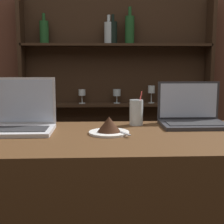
% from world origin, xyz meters
% --- Properties ---
extents(back_wall, '(7.00, 0.06, 2.70)m').
position_xyz_m(back_wall, '(0.00, 1.69, 1.35)').
color(back_wall, brown).
rests_on(back_wall, ground_plane).
extents(back_shelf, '(1.57, 0.18, 1.96)m').
position_xyz_m(back_shelf, '(0.08, 1.61, 1.03)').
color(back_shelf, '#332114').
rests_on(back_shelf, ground_plane).
extents(laptop_near, '(0.30, 0.24, 0.25)m').
position_xyz_m(laptop_near, '(-0.44, 0.46, 1.15)').
color(laptop_near, silver).
rests_on(laptop_near, bar_counter).
extents(laptop_far, '(0.34, 0.24, 0.22)m').
position_xyz_m(laptop_far, '(0.42, 0.56, 1.14)').
color(laptop_far, '#333338').
rests_on(laptop_far, bar_counter).
extents(cake_plate, '(0.19, 0.19, 0.08)m').
position_xyz_m(cake_plate, '(-0.02, 0.37, 1.13)').
color(cake_plate, white).
rests_on(cake_plate, bar_counter).
extents(water_glass, '(0.07, 0.07, 0.18)m').
position_xyz_m(water_glass, '(0.13, 0.57, 1.16)').
color(water_glass, silver).
rests_on(water_glass, bar_counter).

